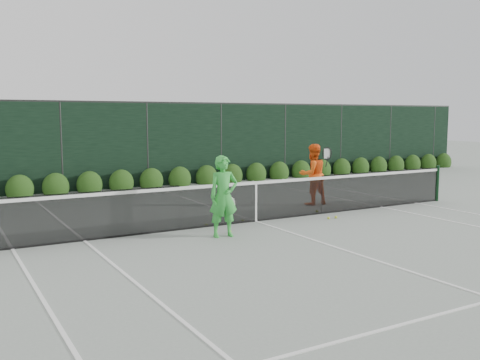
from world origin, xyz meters
TOP-DOWN VIEW (x-y plane):
  - ground at (0.00, 0.00)m, footprint 80.00×80.00m
  - tennis_net at (-0.02, 0.00)m, footprint 12.90×0.10m
  - player_woman at (-1.44, -1.04)m, footprint 0.69×0.49m
  - player_man at (2.72, 1.32)m, footprint 0.94×0.70m
  - court_lines at (0.00, 0.00)m, footprint 11.03×23.83m
  - windscreen_fence at (0.00, -2.71)m, footprint 32.00×21.07m
  - hedge_row at (-0.00, 7.15)m, footprint 31.66×0.65m
  - tennis_balls at (0.49, -0.29)m, footprint 3.42×1.13m

SIDE VIEW (x-z plane):
  - ground at x=0.00m, z-range 0.00..0.00m
  - court_lines at x=0.00m, z-range 0.00..0.01m
  - tennis_balls at x=0.49m, z-range 0.00..0.07m
  - hedge_row at x=0.00m, z-range -0.23..0.70m
  - tennis_net at x=-0.02m, z-range 0.00..1.07m
  - player_woman at x=-1.44m, z-range 0.00..1.72m
  - player_man at x=2.72m, z-range 0.00..1.75m
  - windscreen_fence at x=0.00m, z-range -0.02..3.04m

